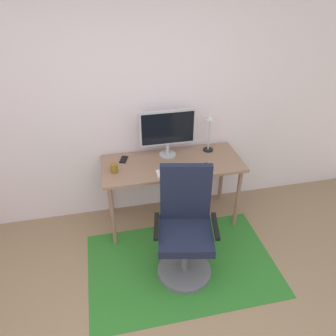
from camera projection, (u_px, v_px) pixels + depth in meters
name	position (u px, v px, depth m)	size (l,w,h in m)	color
wall_back	(130.00, 103.00, 3.41)	(6.00, 0.10, 2.60)	silver
area_rug	(182.00, 264.00, 3.28)	(1.81, 1.19, 0.01)	#2D7527
desk	(172.00, 169.00, 3.50)	(1.46, 0.61, 0.76)	#956E55
monitor	(168.00, 129.00, 3.43)	(0.59, 0.18, 0.51)	#B2B2B7
keyboard	(178.00, 172.00, 3.29)	(0.43, 0.13, 0.02)	white
computer_mouse	(207.00, 165.00, 3.37)	(0.06, 0.10, 0.03)	black
coffee_cup	(114.00, 168.00, 3.27)	(0.07, 0.07, 0.09)	brown
cell_phone	(124.00, 160.00, 3.50)	(0.07, 0.14, 0.01)	black
desk_lamp	(210.00, 126.00, 3.52)	(0.11, 0.11, 0.43)	black
office_chair	(185.00, 232.00, 3.01)	(0.61, 0.57, 1.09)	slate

